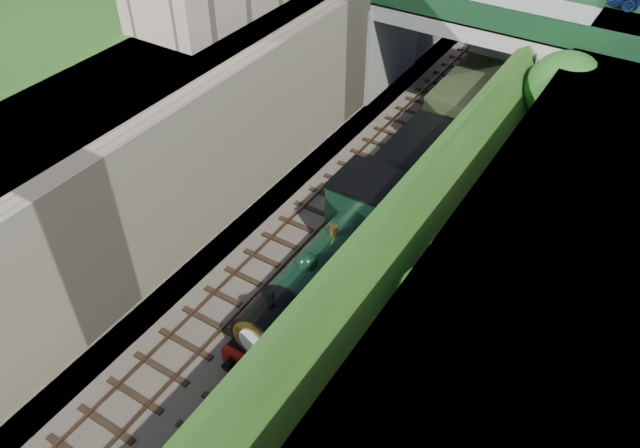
% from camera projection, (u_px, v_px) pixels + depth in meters
% --- Properties ---
extents(ground, '(160.00, 160.00, 0.00)m').
position_uv_depth(ground, '(192.00, 414.00, 21.04)').
color(ground, '#1E4714').
rests_on(ground, ground).
extents(trackbed, '(10.00, 90.00, 0.20)m').
position_uv_depth(trackbed, '(437.00, 138.00, 33.80)').
color(trackbed, '#473F38').
rests_on(trackbed, ground).
extents(retaining_wall, '(1.00, 90.00, 7.00)m').
position_uv_depth(retaining_wall, '(351.00, 55.00, 33.81)').
color(retaining_wall, '#756B56').
rests_on(retaining_wall, ground).
extents(street_plateau_left, '(6.00, 90.00, 7.00)m').
position_uv_depth(street_plateau_left, '(298.00, 40.00, 35.23)').
color(street_plateau_left, '#262628').
rests_on(street_plateau_left, ground).
extents(street_plateau_right, '(8.00, 90.00, 6.25)m').
position_uv_depth(street_plateau_right, '(640.00, 142.00, 27.99)').
color(street_plateau_right, '#262628').
rests_on(street_plateau_right, ground).
extents(embankment_slope, '(4.22, 90.00, 6.36)m').
position_uv_depth(embankment_slope, '(524.00, 141.00, 28.86)').
color(embankment_slope, '#1E4714').
rests_on(embankment_slope, ground).
extents(track_left, '(2.50, 90.00, 0.20)m').
position_uv_depth(track_left, '(404.00, 125.00, 34.52)').
color(track_left, black).
rests_on(track_left, trackbed).
extents(track_right, '(2.50, 90.00, 0.20)m').
position_uv_depth(track_right, '(458.00, 142.00, 33.22)').
color(track_right, black).
rests_on(track_right, trackbed).
extents(road_bridge, '(16.00, 6.40, 7.25)m').
position_uv_depth(road_bridge, '(493.00, 46.00, 33.39)').
color(road_bridge, gray).
rests_on(road_bridge, ground).
extents(tree, '(3.60, 3.80, 6.60)m').
position_uv_depth(tree, '(567.00, 93.00, 28.32)').
color(tree, black).
rests_on(tree, ground).
extents(locomotive, '(3.10, 10.22, 3.83)m').
position_uv_depth(locomotive, '(331.00, 264.00, 23.81)').
color(locomotive, black).
rests_on(locomotive, trackbed).
extents(tender, '(2.70, 6.00, 3.05)m').
position_uv_depth(tender, '(414.00, 174.00, 28.71)').
color(tender, black).
rests_on(tender, trackbed).
extents(coach_front, '(2.90, 18.00, 3.70)m').
position_uv_depth(coach_front, '(509.00, 61.00, 36.51)').
color(coach_front, black).
rests_on(coach_front, trackbed).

